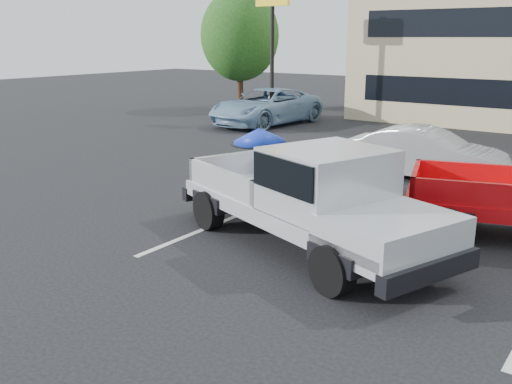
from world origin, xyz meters
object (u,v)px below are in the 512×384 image
silver_pickup (318,194)px  blue_suv (266,107)px  motel_sign (272,12)px  tree_left (240,35)px  silver_sedan (426,154)px

silver_pickup → blue_suv: silver_pickup is taller
motel_sign → blue_suv: motel_sign is taller
motel_sign → tree_left: (-4.00, 3.00, -0.92)m
blue_suv → tree_left: bearing=144.1°
silver_pickup → tree_left: bearing=150.9°
motel_sign → silver_sedan: (9.06, -6.13, -3.97)m
motel_sign → tree_left: bearing=143.1°
tree_left → silver_pickup: tree_left is taller
silver_pickup → motel_sign: bearing=147.0°
motel_sign → silver_pickup: motel_sign is taller
silver_pickup → silver_sedan: bearing=113.1°
motel_sign → blue_suv: size_ratio=1.09×
silver_pickup → blue_suv: bearing=148.0°
tree_left → blue_suv: bearing=-40.8°
motel_sign → silver_sedan: size_ratio=1.46×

